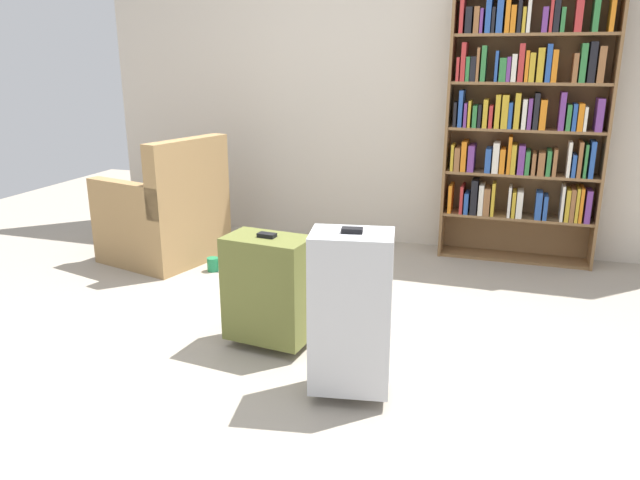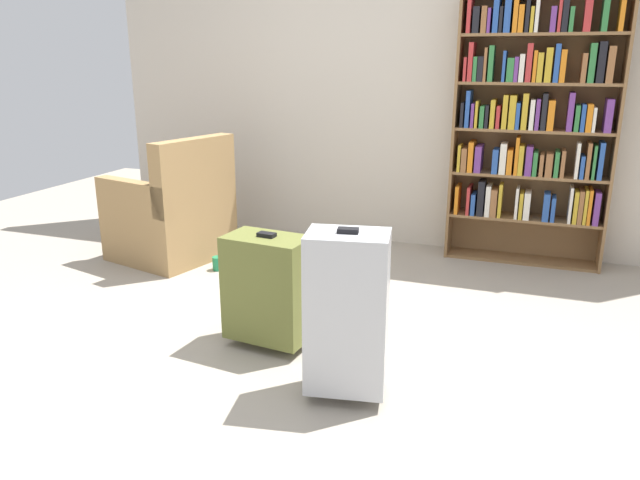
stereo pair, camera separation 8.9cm
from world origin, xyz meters
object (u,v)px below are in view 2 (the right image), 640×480
(bookshelf, at_px, (532,121))
(armchair, at_px, (173,216))
(mug, at_px, (219,263))
(suitcase_silver, at_px, (347,312))
(suitcase_olive, at_px, (268,288))

(bookshelf, xyz_separation_m, armchair, (-2.41, -0.80, -0.69))
(mug, height_order, suitcase_silver, suitcase_silver)
(suitcase_silver, bearing_deg, armchair, 141.56)
(suitcase_olive, bearing_deg, mug, 131.12)
(suitcase_silver, bearing_deg, mug, 136.51)
(bookshelf, xyz_separation_m, mug, (-1.97, -0.95, -0.96))
(armchair, distance_m, suitcase_olive, 1.65)
(bookshelf, relative_size, suitcase_silver, 2.44)
(mug, distance_m, suitcase_olive, 1.27)
(suitcase_olive, relative_size, suitcase_silver, 0.79)
(bookshelf, xyz_separation_m, suitcase_silver, (-0.64, -2.21, -0.61))
(bookshelf, bearing_deg, armchair, -161.61)
(armchair, bearing_deg, suitcase_olive, -40.60)
(armchair, distance_m, mug, 0.54)
(mug, height_order, suitcase_olive, suitcase_olive)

